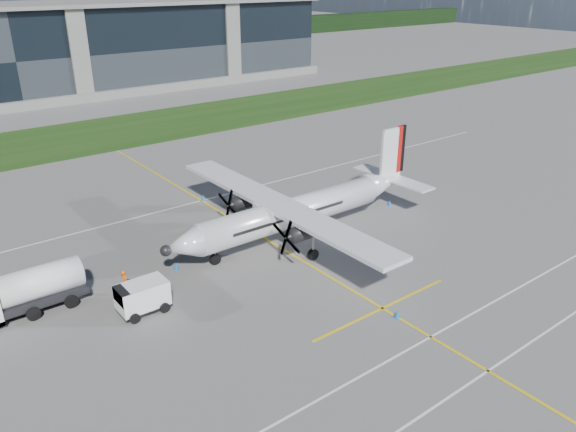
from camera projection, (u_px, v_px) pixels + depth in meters
The scene contains 14 objects.
ground at pixel (91, 153), 68.69m from camera, with size 400.00×400.00×0.00m, color #585654.
grass_strip at pixel (69, 139), 74.50m from camera, with size 400.00×18.00×0.04m, color #193A0F.
terminal_building at pixel (1, 55), 94.78m from camera, with size 120.00×20.00×15.00m, color black.
yellow_taxiway_centerline at pixel (247, 228), 48.55m from camera, with size 0.20×70.00×0.01m, color yellow.
white_lane_line at pixel (454, 394), 29.43m from camera, with size 90.00×0.15×0.01m, color white.
turboprop_aircraft at pixel (300, 194), 45.57m from camera, with size 24.54×25.44×7.63m, color white, non-canonical shape.
fuel_tanker_truck at pixel (14, 296), 35.56m from camera, with size 7.93×2.58×2.97m, color white, non-canonical shape.
baggage_tug at pixel (143, 298), 36.22m from camera, with size 3.42×2.05×2.05m, color white, non-canonical shape.
ground_crew_person at pixel (125, 281), 38.19m from camera, with size 0.85×0.61×2.09m, color #F25907.
safety_cone_nose_stbd at pixel (176, 266), 41.72m from camera, with size 0.36×0.36×0.50m, color blue.
safety_cone_tail at pixel (390, 203), 53.26m from camera, with size 0.36×0.36×0.50m, color blue.
safety_cone_fwd at pixel (154, 278), 40.10m from camera, with size 0.36×0.36×0.50m, color blue.
safety_cone_portwing at pixel (397, 314), 35.89m from camera, with size 0.36×0.36×0.50m, color blue.
safety_cone_stbdwing at pixel (203, 197), 54.51m from camera, with size 0.36×0.36×0.50m, color blue.
Camera 1 is at (-21.11, -27.12, 20.29)m, focal length 35.00 mm.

